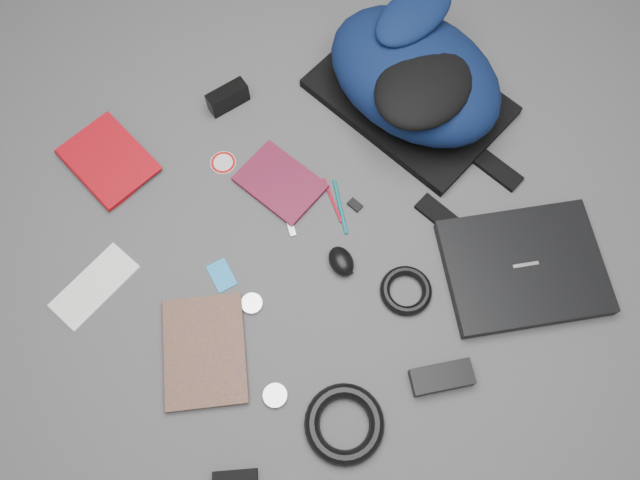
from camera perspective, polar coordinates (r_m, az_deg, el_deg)
name	(u,v)px	position (r m, az deg, el deg)	size (l,w,h in m)	color
ground	(320,243)	(1.57, 0.00, -0.26)	(4.00, 4.00, 0.00)	#4F4F51
backpack	(415,75)	(1.70, 8.65, 14.71)	(0.38, 0.55, 0.23)	black
laptop	(523,267)	(1.61, 18.10, -2.38)	(0.38, 0.30, 0.04)	black
textbook_red	(81,182)	(1.74, -21.00, 5.01)	(0.18, 0.24, 0.03)	maroon
comic_book	(164,356)	(1.53, -14.10, -10.22)	(0.19, 0.26, 0.02)	#B75E0D
envelope	(94,286)	(1.63, -19.94, -3.96)	(0.22, 0.10, 0.00)	white
dvd_case	(280,183)	(1.64, -3.66, 5.24)	(0.15, 0.21, 0.02)	#4C0E21
compact_camera	(228,97)	(1.76, -8.43, 12.77)	(0.11, 0.04, 0.06)	black
sticker_disc	(223,163)	(1.69, -8.84, 7.00)	(0.07, 0.07, 0.00)	silver
pen_teal	(340,206)	(1.61, 1.85, 3.09)	(0.01, 0.01, 0.16)	#0C666D
pen_red	(332,200)	(1.62, 1.15, 3.64)	(0.01, 0.01, 0.13)	#B20D20
id_badge	(222,275)	(1.56, -8.97, -3.22)	(0.05, 0.08, 0.00)	#1C88D8
usb_black	(346,266)	(1.55, 2.37, -2.42)	(0.02, 0.05, 0.01)	black
usb_silver	(292,229)	(1.59, -2.62, 0.99)	(0.02, 0.04, 0.01)	#B4B4B6
key_fob	(355,205)	(1.61, 3.21, 3.21)	(0.02, 0.04, 0.01)	black
mouse	(341,261)	(1.54, 1.95, -1.95)	(0.06, 0.08, 0.04)	black
headphone_left	(252,304)	(1.53, -6.24, -5.80)	(0.05, 0.05, 0.01)	silver
headphone_right	(275,395)	(1.48, -4.12, -14.00)	(0.06, 0.06, 0.01)	#A9A9AB
cable_coil	(406,291)	(1.54, 7.86, -4.61)	(0.13, 0.13, 0.02)	black
power_brick	(442,377)	(1.50, 11.06, -12.22)	(0.14, 0.06, 0.04)	black
power_cord_coil	(344,424)	(1.46, 2.24, -16.45)	(0.18, 0.18, 0.04)	black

